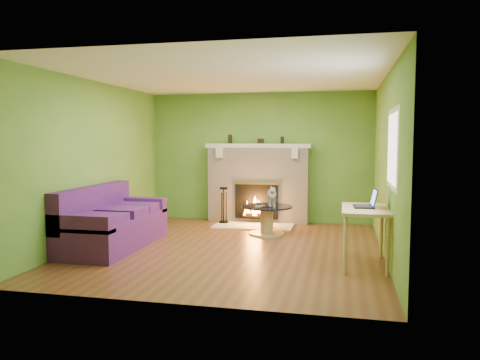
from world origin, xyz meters
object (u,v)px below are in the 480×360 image
Objects in this scene: coffee_table at (267,218)px; cat at (272,196)px; sofa at (110,223)px; desk at (365,215)px.

coffee_table is 1.61× the size of cat.
sofa reaches higher than cat.
desk is (1.59, -1.74, 0.38)m from coffee_table.
cat is at bearing 32.01° from coffee_table.
cat is at bearing 130.09° from desk.
sofa is 2.77m from cat.
desk reaches higher than coffee_table.
cat is (-1.51, 1.79, 0.00)m from desk.
sofa is 3.78× the size of cat.
sofa is 2.66m from coffee_table.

